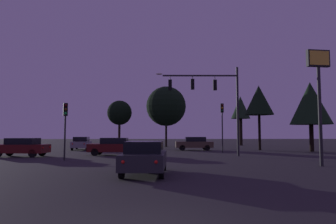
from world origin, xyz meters
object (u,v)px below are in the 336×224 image
at_px(traffic_signal_mast_arm, 212,94).
at_px(car_parked_lot, 194,143).
at_px(car_nearside_lane, 145,157).
at_px(tree_center_horizon, 166,106).
at_px(store_sign_illuminated, 319,80).
at_px(tree_left_far, 259,100).
at_px(car_crossing_left, 113,146).
at_px(tree_lot_edge, 119,113).
at_px(traffic_light_corner_left, 65,120).
at_px(car_crossing_right, 21,147).
at_px(tree_behind_sign, 310,103).
at_px(car_far_lane, 82,143).
at_px(traffic_light_corner_right, 222,118).
at_px(tree_right_cluster, 240,108).

height_order(traffic_signal_mast_arm, car_parked_lot, traffic_signal_mast_arm).
distance_m(car_nearside_lane, tree_center_horizon, 30.93).
height_order(store_sign_illuminated, tree_left_far, tree_left_far).
bearing_deg(car_crossing_left, store_sign_illuminated, -35.83).
xyz_separation_m(car_nearside_lane, tree_left_far, (12.46, 20.86, 4.97)).
bearing_deg(tree_lot_edge, tree_center_horizon, 5.84).
height_order(traffic_light_corner_left, car_parked_lot, traffic_light_corner_left).
distance_m(car_crossing_right, tree_behind_sign, 28.46).
relative_size(car_crossing_right, tree_lot_edge, 0.67).
distance_m(traffic_signal_mast_arm, car_far_lane, 17.82).
bearing_deg(store_sign_illuminated, car_crossing_right, 158.26).
bearing_deg(car_crossing_right, store_sign_illuminated, -21.74).
bearing_deg(car_far_lane, car_crossing_right, -101.95).
distance_m(traffic_light_corner_right, tree_lot_edge, 18.22).
bearing_deg(tree_right_cluster, traffic_light_corner_right, -110.51).
height_order(store_sign_illuminated, tree_right_cluster, tree_right_cluster).
height_order(car_far_lane, tree_left_far, tree_left_far).
bearing_deg(tree_left_far, traffic_light_corner_left, -143.94).
bearing_deg(tree_lot_edge, car_crossing_right, -107.31).
bearing_deg(tree_behind_sign, traffic_signal_mast_arm, -152.01).
height_order(car_crossing_right, tree_right_cluster, tree_right_cluster).
distance_m(car_parked_lot, tree_behind_sign, 13.18).
height_order(traffic_signal_mast_arm, car_nearside_lane, traffic_signal_mast_arm).
bearing_deg(car_crossing_left, traffic_signal_mast_arm, -9.30).
relative_size(traffic_light_corner_left, car_nearside_lane, 0.88).
xyz_separation_m(tree_behind_sign, tree_lot_edge, (-21.70, 12.21, -0.24)).
distance_m(car_far_lane, tree_right_cluster, 26.56).
height_order(car_nearside_lane, tree_lot_edge, tree_lot_edge).
height_order(car_far_lane, tree_right_cluster, tree_right_cluster).
distance_m(car_crossing_left, tree_left_far, 18.38).
bearing_deg(traffic_light_corner_right, car_crossing_left, -162.38).
distance_m(traffic_light_corner_right, car_far_lane, 16.72).
height_order(traffic_signal_mast_arm, tree_lot_edge, traffic_signal_mast_arm).
distance_m(tree_left_far, tree_center_horizon, 14.26).
relative_size(traffic_signal_mast_arm, tree_center_horizon, 0.85).
xyz_separation_m(car_parked_lot, tree_center_horizon, (-2.91, 9.81, 5.12)).
xyz_separation_m(traffic_signal_mast_arm, car_crossing_right, (-15.77, -0.01, -4.44)).
bearing_deg(traffic_light_corner_left, car_far_lane, 99.19).
xyz_separation_m(car_far_lane, tree_left_far, (20.73, -1.26, 4.97)).
height_order(car_crossing_left, car_parked_lot, same).
relative_size(traffic_signal_mast_arm, tree_behind_sign, 1.02).
distance_m(tree_behind_sign, tree_right_cluster, 17.85).
xyz_separation_m(car_far_lane, tree_lot_edge, (3.46, 7.65, 4.07)).
relative_size(car_far_lane, store_sign_illuminated, 0.70).
height_order(traffic_light_corner_right, tree_lot_edge, tree_lot_edge).
distance_m(car_parked_lot, tree_center_horizon, 11.44).
xyz_separation_m(car_nearside_lane, car_crossing_right, (-10.55, 11.35, -0.00)).
bearing_deg(car_crossing_right, traffic_light_corner_right, 14.88).
bearing_deg(store_sign_illuminated, tree_lot_edge, 119.15).
relative_size(car_crossing_left, tree_lot_edge, 0.64).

